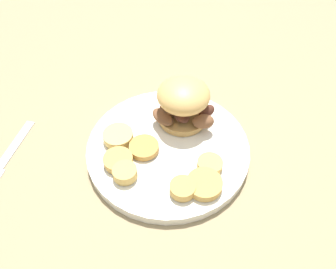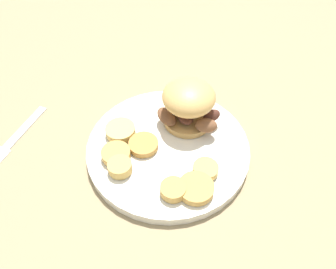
{
  "view_description": "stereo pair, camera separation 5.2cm",
  "coord_description": "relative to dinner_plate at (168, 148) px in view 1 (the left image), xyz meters",
  "views": [
    {
      "loc": [
        -0.25,
        0.23,
        0.44
      ],
      "look_at": [
        0.0,
        0.0,
        0.04
      ],
      "focal_mm": 35.0,
      "sensor_mm": 36.0,
      "label": 1
    },
    {
      "loc": [
        -0.28,
        0.19,
        0.44
      ],
      "look_at": [
        0.0,
        0.0,
        0.04
      ],
      "focal_mm": 35.0,
      "sensor_mm": 36.0,
      "label": 2
    }
  ],
  "objects": [
    {
      "name": "potato_round_5",
      "position": [
        -0.08,
        -0.02,
        0.01
      ],
      "size": [
        0.04,
        0.04,
        0.01
      ],
      "primitive_type": "cylinder",
      "color": "tan",
      "rests_on": "dinner_plate"
    },
    {
      "name": "potato_round_2",
      "position": [
        -0.08,
        0.05,
        0.02
      ],
      "size": [
        0.04,
        0.04,
        0.02
      ],
      "primitive_type": "cylinder",
      "color": "tan",
      "rests_on": "dinner_plate"
    },
    {
      "name": "potato_round_1",
      "position": [
        0.03,
        0.08,
        0.02
      ],
      "size": [
        0.05,
        0.05,
        0.01
      ],
      "primitive_type": "cylinder",
      "color": "tan",
      "rests_on": "dinner_plate"
    },
    {
      "name": "fork",
      "position": [
        0.18,
        0.2,
        -0.01
      ],
      "size": [
        0.1,
        0.14,
        0.0
      ],
      "color": "silver",
      "rests_on": "ground_plane"
    },
    {
      "name": "dinner_plate",
      "position": [
        0.0,
        0.0,
        0.0
      ],
      "size": [
        0.27,
        0.27,
        0.02
      ],
      "color": "white",
      "rests_on": "ground_plane"
    },
    {
      "name": "sandwich",
      "position": [
        0.02,
        -0.06,
        0.05
      ],
      "size": [
        0.11,
        0.09,
        0.08
      ],
      "color": "tan",
      "rests_on": "dinner_plate"
    },
    {
      "name": "potato_round_0",
      "position": [
        0.02,
        0.04,
        0.01
      ],
      "size": [
        0.05,
        0.05,
        0.01
      ],
      "primitive_type": "cylinder",
      "color": "#BC8942",
      "rests_on": "dinner_plate"
    },
    {
      "name": "potato_round_4",
      "position": [
        -0.1,
        0.02,
        0.01
      ],
      "size": [
        0.05,
        0.05,
        0.01
      ],
      "primitive_type": "cylinder",
      "color": "tan",
      "rests_on": "dinner_plate"
    },
    {
      "name": "ground_plane",
      "position": [
        0.0,
        0.0,
        -0.01
      ],
      "size": [
        4.0,
        4.0,
        0.0
      ],
      "primitive_type": "plane",
      "color": "#937F5B"
    },
    {
      "name": "potato_round_3",
      "position": [
        0.07,
        0.05,
        0.02
      ],
      "size": [
        0.05,
        0.05,
        0.01
      ],
      "primitive_type": "cylinder",
      "color": "#DBB766",
      "rests_on": "dinner_plate"
    },
    {
      "name": "potato_round_6",
      "position": [
        -0.0,
        0.09,
        0.02
      ],
      "size": [
        0.04,
        0.04,
        0.02
      ],
      "primitive_type": "cylinder",
      "color": "tan",
      "rests_on": "dinner_plate"
    }
  ]
}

